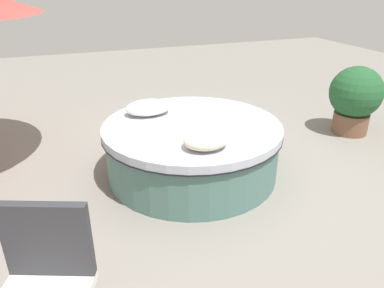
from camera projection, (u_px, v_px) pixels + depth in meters
ground_plane at (192, 172)px, 4.33m from camera, size 16.00×16.00×0.00m
round_bed at (192, 148)px, 4.20m from camera, size 2.02×2.02×0.62m
throw_pillow_0 at (148, 107)px, 4.32m from camera, size 0.54×0.39×0.17m
throw_pillow_1 at (206, 140)px, 3.48m from camera, size 0.45×0.37×0.16m
patio_chair at (44, 277)px, 2.09m from camera, size 0.67×0.66×0.98m
planter at (355, 97)px, 5.21m from camera, size 0.74×0.74×0.99m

